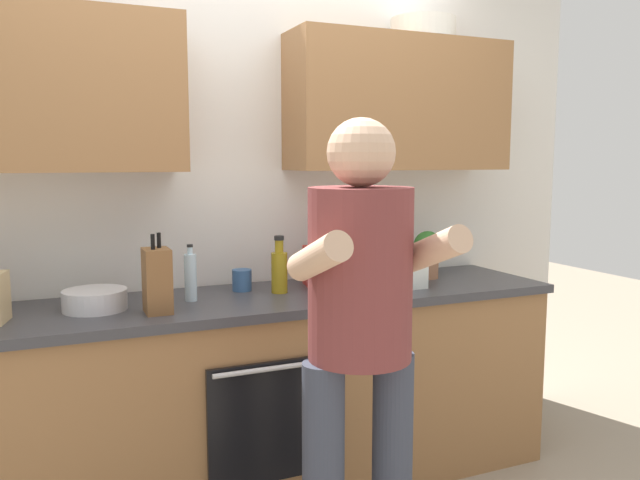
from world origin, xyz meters
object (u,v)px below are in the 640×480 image
Objects in this scene: potted_herb at (428,252)px; grocery_bag_crisps at (326,267)px; mixing_bowl at (95,300)px; cup_tea at (242,280)px; bottle_oil at (279,270)px; person_standing at (360,325)px; bottle_water at (191,276)px; bottle_soy at (366,266)px; bottle_wine at (341,264)px; grocery_bag_produce at (402,270)px; knife_block at (157,280)px; bottle_juice at (396,259)px.

grocery_bag_crisps is (-0.56, 0.02, -0.04)m from potted_herb.
cup_tea is at bearing 11.61° from mixing_bowl.
bottle_oil is 0.19m from cup_tea.
person_standing reaches higher than bottle_water.
bottle_wine is at bearing -137.74° from bottle_soy.
potted_herb is at bearing -3.16° from bottle_soy.
bottle_water is 0.40m from bottle_oil.
mixing_bowl is 1.32× the size of grocery_bag_produce.
grocery_bag_produce is at bearing 50.95° from person_standing.
bottle_wine is 0.61m from potted_herb.
knife_block is (-0.54, 0.71, 0.06)m from person_standing.
bottle_soy is 1.27m from mixing_bowl.
grocery_bag_produce reaches higher than cup_tea.
grocery_bag_crisps is at bearing 4.03° from mixing_bowl.
bottle_water is 1.16× the size of grocery_bag_crisps.
bottle_wine is 0.80m from knife_block.
bottle_soy is 0.88m from bottle_water.
bottle_wine is 0.47m from cup_tea.
person_standing reaches higher than bottle_wine.
grocery_bag_crisps is (0.83, 0.22, -0.04)m from knife_block.
knife_block is at bearing -165.33° from grocery_bag_crisps.
bottle_wine is 1.27× the size of mixing_bowl.
bottle_water is at bearing -174.72° from grocery_bag_crisps.
bottle_water is at bearing 1.91° from mixing_bowl.
grocery_bag_produce is (0.57, -0.12, -0.02)m from bottle_oil.
bottle_wine is at bearing -96.00° from grocery_bag_crisps.
cup_tea is at bearing 96.34° from person_standing.
potted_herb is (0.13, -0.09, 0.04)m from bottle_juice.
bottle_juice reaches higher than cup_tea.
bottle_juice is at bearing 32.78° from bottle_wine.
cup_tea is 0.47× the size of grocery_bag_crisps.
person_standing is 1.05m from bottle_soy.
grocery_bag_crisps is at bearing 11.63° from bottle_oil.
person_standing is 6.28× the size of bottle_oil.
bottle_soy is 0.72× the size of knife_block.
cup_tea is at bearing 161.63° from grocery_bag_produce.
person_standing is 6.76× the size of potted_herb.
bottle_soy is at bearing 3.50° from mixing_bowl.
bottle_soy is at bearing 11.90° from knife_block.
bottle_oil is (0.40, 0.01, 0.00)m from bottle_water.
cup_tea is at bearing 24.75° from bottle_water.
bottle_wine is at bearing -13.34° from bottle_water.
bottle_wine reaches higher than cup_tea.
knife_block is at bearing -179.74° from bottle_wine.
bottle_juice is (1.09, 0.14, -0.01)m from bottle_water.
bottle_water is (-0.88, -0.06, 0.02)m from bottle_soy.
grocery_bag_produce is at bearing -61.44° from bottle_soy.
mixing_bowl is at bearing -176.50° from bottle_soy.
cup_tea is at bearing -178.66° from bottle_juice.
bottle_oil reaches higher than bottle_juice.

